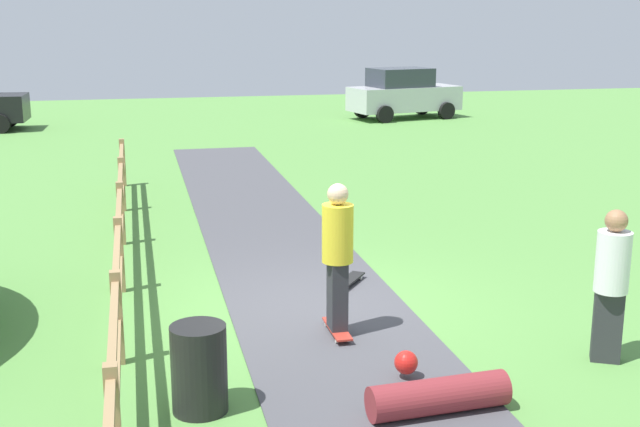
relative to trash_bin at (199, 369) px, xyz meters
The scene contains 9 objects.
ground_plane 3.23m from the trash_bin, 55.77° to the left, with size 60.00×60.00×0.00m, color #568E42.
asphalt_path 3.23m from the trash_bin, 55.77° to the left, with size 2.40×28.00×0.02m, color #47474C.
wooden_fence 2.77m from the trash_bin, 106.83° to the left, with size 0.12×18.12×1.10m.
trash_bin is the anchor object (origin of this frame).
skater_riding 2.51m from the trash_bin, 41.64° to the left, with size 0.38×0.80×1.90m.
skater_fallen 2.37m from the trash_bin, 13.30° to the right, with size 1.46×1.19×0.36m.
skateboard_loose 4.25m from the trash_bin, 54.56° to the left, with size 0.64×0.76×0.08m.
bystander_white 4.67m from the trash_bin, ahead, with size 0.51×0.51×1.78m.
parked_car_silver 24.43m from the trash_bin, 66.82° to the left, with size 4.47×2.67×1.92m.
Camera 1 is at (-2.31, -10.28, 3.86)m, focal length 46.14 mm.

